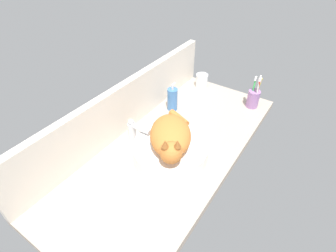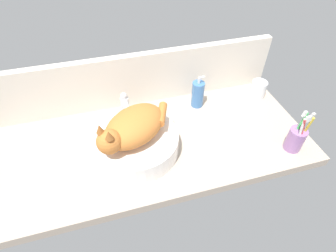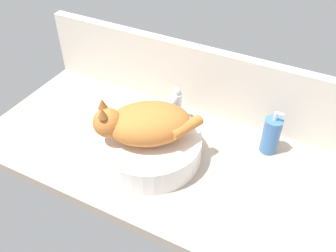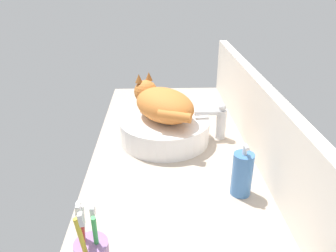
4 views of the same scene
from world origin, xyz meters
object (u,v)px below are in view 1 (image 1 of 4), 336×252
at_px(cat, 171,137).
at_px(water_glass, 202,81).
at_px(toothbrush_cup, 253,98).
at_px(sink_basin, 170,152).
at_px(faucet, 134,131).
at_px(soap_dispenser, 172,99).

xyz_separation_m(cat, water_glass, (0.64, 0.19, -0.10)).
xyz_separation_m(cat, toothbrush_cup, (0.61, -0.15, -0.08)).
bearing_deg(sink_basin, toothbrush_cup, -14.60).
distance_m(faucet, toothbrush_cup, 0.70).
height_order(soap_dispenser, toothbrush_cup, toothbrush_cup).
bearing_deg(sink_basin, faucet, 92.75).
xyz_separation_m(toothbrush_cup, water_glass, (0.03, 0.34, -0.02)).
bearing_deg(sink_basin, cat, -142.01).
distance_m(faucet, water_glass, 0.64).
relative_size(sink_basin, soap_dispenser, 2.04).
distance_m(toothbrush_cup, water_glass, 0.34).
bearing_deg(cat, toothbrush_cup, -13.61).
bearing_deg(cat, soap_dispenser, 32.15).
bearing_deg(faucet, cat, -90.40).
relative_size(soap_dispenser, water_glass, 1.90).
bearing_deg(soap_dispenser, cat, -147.85).
relative_size(faucet, water_glass, 1.63).
height_order(sink_basin, water_glass, same).
bearing_deg(toothbrush_cup, water_glass, 84.18).
distance_m(cat, toothbrush_cup, 0.63).
height_order(cat, faucet, cat).
distance_m(soap_dispenser, water_glass, 0.31).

